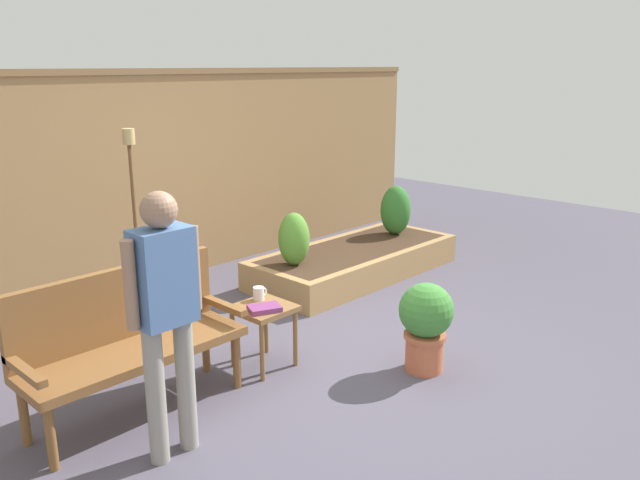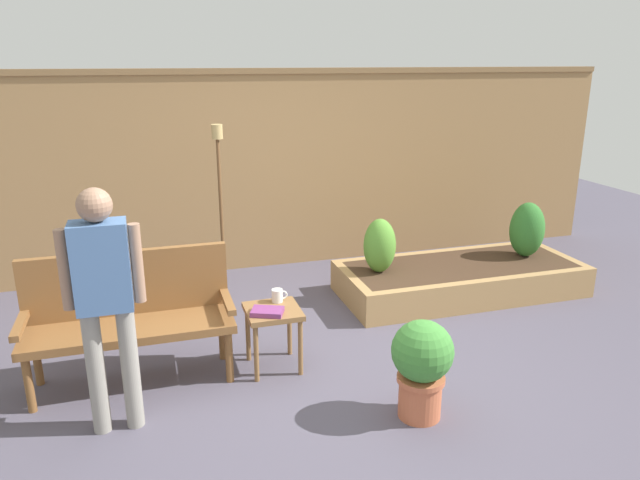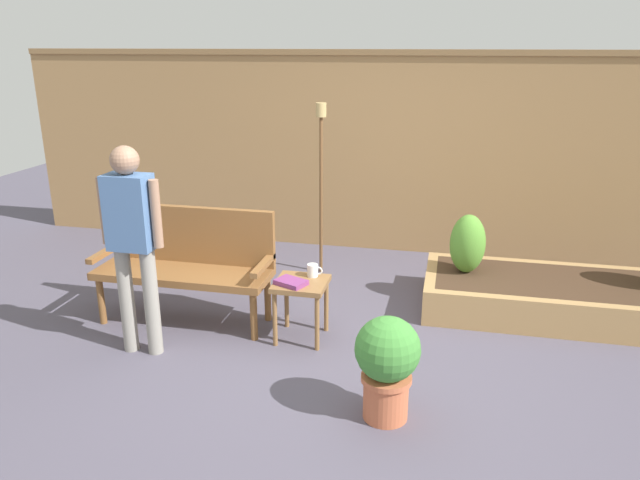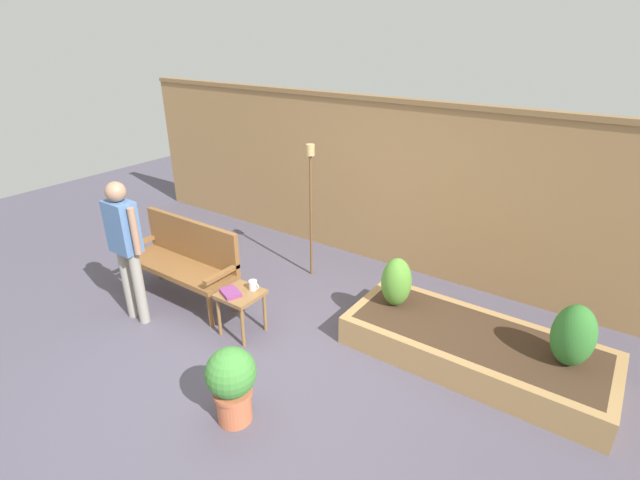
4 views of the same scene
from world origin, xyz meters
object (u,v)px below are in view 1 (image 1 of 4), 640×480
at_px(cup_on_table, 259,293).
at_px(tiki_torch, 133,192).
at_px(garden_bench, 127,332).
at_px(side_table, 264,316).
at_px(person_by_bench, 165,304).
at_px(book_on_table, 265,308).
at_px(shrub_near_bench, 294,239).
at_px(shrub_far_corner, 396,210).
at_px(potted_boxwood, 426,321).

relative_size(cup_on_table, tiki_torch, 0.07).
distance_m(garden_bench, side_table, 1.04).
relative_size(cup_on_table, person_by_bench, 0.08).
xyz_separation_m(book_on_table, shrub_near_bench, (1.31, 1.04, 0.06)).
xyz_separation_m(garden_bench, tiki_torch, (0.85, 1.27, 0.61)).
bearing_deg(shrub_far_corner, tiki_torch, 171.10).
bearing_deg(book_on_table, shrub_far_corner, 43.06).
distance_m(shrub_far_corner, person_by_bench, 4.25).
xyz_separation_m(book_on_table, tiki_torch, (-0.11, 1.52, 0.66)).
bearing_deg(potted_boxwood, garden_bench, 148.98).
bearing_deg(shrub_far_corner, garden_bench, -168.38).
height_order(book_on_table, potted_boxwood, potted_boxwood).
relative_size(shrub_far_corner, person_by_bench, 0.36).
relative_size(side_table, potted_boxwood, 0.71).
bearing_deg(potted_boxwood, book_on_table, 134.96).
relative_size(garden_bench, tiki_torch, 0.85).
xyz_separation_m(shrub_near_bench, person_by_bench, (-2.36, -1.43, 0.37)).
bearing_deg(potted_boxwood, cup_on_table, 124.36).
bearing_deg(side_table, garden_bench, 170.73).
distance_m(cup_on_table, person_by_bench, 1.38).
bearing_deg(tiki_torch, person_by_bench, -116.51).
xyz_separation_m(garden_bench, shrub_far_corner, (3.89, 0.80, 0.04)).
height_order(shrub_near_bench, shrub_far_corner, shrub_far_corner).
xyz_separation_m(potted_boxwood, shrub_near_bench, (0.48, 1.87, 0.17)).
bearing_deg(book_on_table, tiki_torch, 117.47).
xyz_separation_m(tiki_torch, person_by_bench, (-0.95, -1.91, -0.23)).
bearing_deg(person_by_bench, tiki_torch, 63.49).
distance_m(book_on_table, tiki_torch, 1.66).
distance_m(cup_on_table, potted_boxwood, 1.26).
xyz_separation_m(side_table, shrub_far_corner, (2.87, 0.96, 0.19)).
xyz_separation_m(side_table, person_by_bench, (-1.11, -0.47, 0.54)).
bearing_deg(book_on_table, shrub_near_bench, 62.03).
xyz_separation_m(cup_on_table, shrub_far_corner, (2.81, 0.84, 0.05)).
relative_size(garden_bench, shrub_far_corner, 2.55).
bearing_deg(garden_bench, cup_on_table, -2.25).
height_order(shrub_far_corner, tiki_torch, tiki_torch).
relative_size(book_on_table, shrub_near_bench, 0.43).
xyz_separation_m(book_on_table, person_by_bench, (-1.06, -0.39, 0.43)).
relative_size(garden_bench, potted_boxwood, 2.14).
bearing_deg(person_by_bench, shrub_near_bench, 31.18).
relative_size(garden_bench, cup_on_table, 11.71).
bearing_deg(tiki_torch, garden_bench, -123.70).
height_order(cup_on_table, shrub_far_corner, shrub_far_corner).
bearing_deg(side_table, shrub_near_bench, 37.63).
bearing_deg(person_by_bench, shrub_far_corner, 19.75).
height_order(potted_boxwood, shrub_far_corner, shrub_far_corner).
relative_size(shrub_near_bench, shrub_far_corner, 0.92).
xyz_separation_m(book_on_table, shrub_far_corner, (2.93, 1.04, 0.08)).
distance_m(cup_on_table, shrub_near_bench, 1.45).
bearing_deg(potted_boxwood, shrub_far_corner, 41.70).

